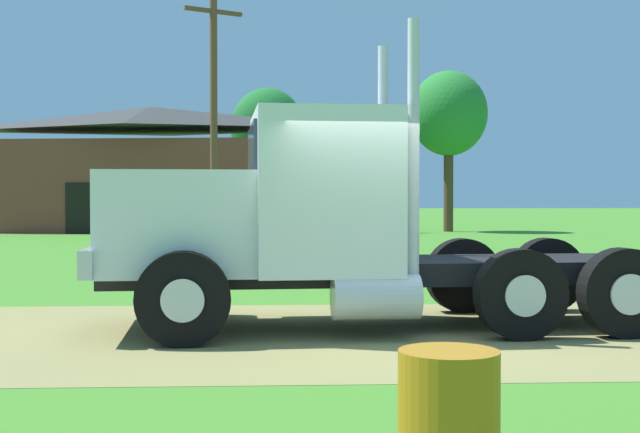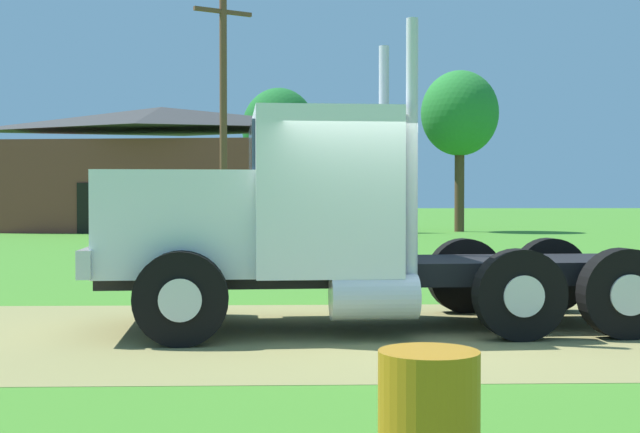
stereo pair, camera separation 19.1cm
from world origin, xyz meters
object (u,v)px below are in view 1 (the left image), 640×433
Objects in this scene: steel_barrel at (449,425)px; utility_pole_far at (214,111)px; truck_foreground_white at (308,225)px; shed_building at (150,172)px.

steel_barrel is 0.09× the size of utility_pole_far.
shed_building reaches higher than truck_foreground_white.
utility_pole_far reaches higher than truck_foreground_white.
shed_building is at bearing 110.91° from utility_pole_far.
truck_foreground_white is 30.10m from shed_building.
truck_foreground_white reaches higher than steel_barrel.
shed_building is at bearing 101.94° from truck_foreground_white.
utility_pole_far is (-2.63, 20.01, 3.32)m from truck_foreground_white.
steel_barrel is at bearing -84.88° from truck_foreground_white.
utility_pole_far is at bearing 97.48° from truck_foreground_white.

